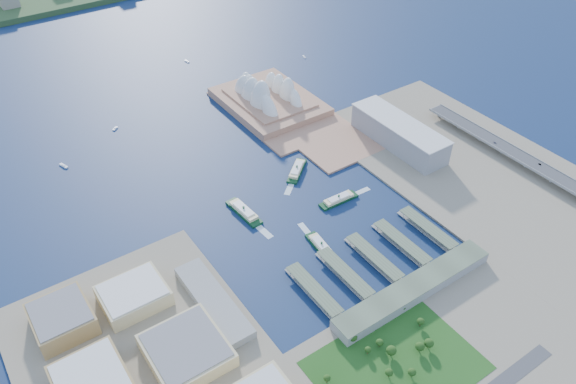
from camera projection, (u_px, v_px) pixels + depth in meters
ground at (323, 229)px, 671.43m from camera, size 3000.00×3000.00×0.00m
south_land at (457, 350)px, 536.08m from camera, size 720.00×180.00×3.00m
east_land at (490, 179)px, 744.28m from camera, size 240.00×500.00×3.00m
peninsula at (277, 109)px, 884.28m from camera, size 135.00×220.00×3.00m
opera_house at (269, 88)px, 876.79m from camera, size 134.00×180.00×58.00m
toaster_building at (399, 134)px, 795.69m from camera, size 45.00×155.00×35.00m
expressway at (526, 163)px, 759.66m from camera, size 26.00×340.00×11.85m
west_buildings at (151, 365)px, 506.04m from camera, size 200.00×280.00×27.00m
ferry_wharves at (374, 258)px, 626.67m from camera, size 184.00×90.00×9.30m
terminal_building at (413, 289)px, 585.97m from camera, size 200.00×28.00×12.00m
park at (397, 360)px, 516.45m from camera, size 150.00×110.00×16.00m
ferry_a at (244, 210)px, 689.36m from camera, size 19.36×60.88×11.34m
ferry_b at (297, 169)px, 756.19m from camera, size 51.51×46.26×10.46m
ferry_c at (321, 245)px, 642.00m from camera, size 19.00×54.67×10.13m
ferry_d at (339, 198)px, 707.95m from camera, size 53.98×15.25×10.13m
boat_a at (64, 165)px, 768.38m from camera, size 8.48×15.66×2.94m
boat_b at (115, 128)px, 841.88m from camera, size 10.17×8.72×2.71m
boat_c at (304, 57)px, 1031.77m from camera, size 6.11×11.44×2.47m
boat_e at (187, 61)px, 1017.42m from camera, size 5.21×11.50×2.72m
car_b at (540, 164)px, 747.12m from camera, size 1.34×3.85×1.27m
car_c at (495, 143)px, 786.68m from camera, size 1.84×4.53×1.31m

